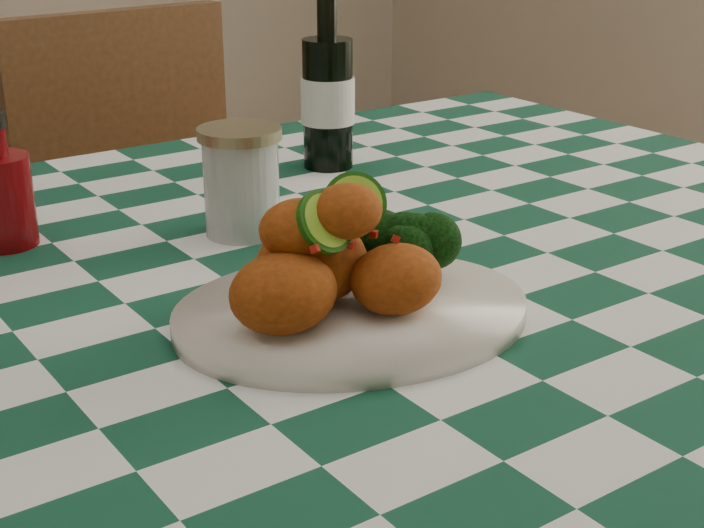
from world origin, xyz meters
TOP-DOWN VIEW (x-y plane):
  - plate at (0.04, -0.15)m, footprint 0.37×0.32m
  - fried_chicken_pile at (0.03, -0.15)m, footprint 0.17×0.13m
  - broccoli_side at (0.12, -0.14)m, footprint 0.09×0.09m
  - mason_jar at (0.08, 0.10)m, footprint 0.12×0.12m
  - beer_bottle at (0.30, 0.27)m, footprint 0.09×0.09m
  - wooden_chair_right at (0.27, 0.69)m, footprint 0.46×0.48m

SIDE VIEW (x-z plane):
  - wooden_chair_right at x=0.27m, z-range 0.00..0.93m
  - plate at x=0.04m, z-range 0.79..0.80m
  - broccoli_side at x=0.12m, z-range 0.80..0.87m
  - mason_jar at x=0.08m, z-range 0.79..0.90m
  - fried_chicken_pile at x=0.03m, z-range 0.80..0.91m
  - beer_bottle at x=0.30m, z-range 0.79..1.03m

